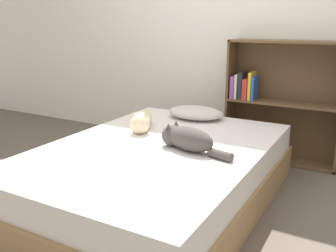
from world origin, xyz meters
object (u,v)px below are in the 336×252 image
Objects in this scene: bed at (157,175)px; cat_light at (142,120)px; cat_dark at (187,139)px; bookshelf at (280,100)px; pillow at (196,113)px.

bed is 0.52m from cat_light.
cat_dark reaches higher than bed.
bed is 1.41m from bookshelf.
cat_light is (-0.23, -0.49, 0.01)m from pillow.
cat_light is 0.54× the size of bookshelf.
cat_dark is at bearing -68.92° from pillow.
bed is 0.35m from cat_dark.
cat_light is 0.59m from cat_dark.
bed is at bearing 18.98° from cat_dark.
cat_light reaches higher than bed.
pillow is at bearing -56.26° from cat_dark.
bookshelf is at bearing 68.74° from bed.
cat_dark is at bearing 6.31° from bed.
bed is 0.83m from pillow.
bed is at bearing -111.26° from bookshelf.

